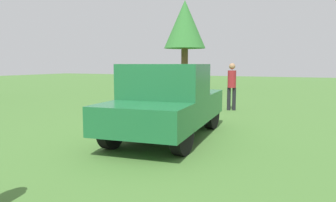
% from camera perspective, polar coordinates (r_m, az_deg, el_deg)
% --- Properties ---
extents(ground_plane, '(80.00, 80.00, 0.00)m').
position_cam_1_polar(ground_plane, '(8.15, -1.42, -6.31)').
color(ground_plane, '#477533').
extents(pickup_truck, '(4.63, 2.37, 1.80)m').
position_cam_1_polar(pickup_truck, '(7.90, -0.27, 0.06)').
color(pickup_truck, black).
rests_on(pickup_truck, ground_plane).
extents(person_bystander, '(0.39, 0.39, 1.82)m').
position_cam_1_polar(person_bystander, '(12.97, 10.96, 2.98)').
color(person_bystander, black).
rests_on(person_bystander, ground_plane).
extents(tree_back_right, '(2.93, 2.93, 6.21)m').
position_cam_1_polar(tree_back_right, '(23.73, 2.92, 12.94)').
color(tree_back_right, brown).
rests_on(tree_back_right, ground_plane).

